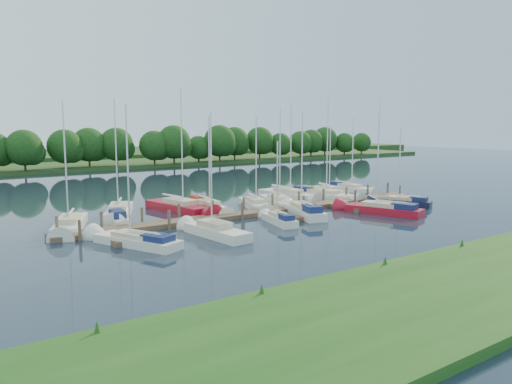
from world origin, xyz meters
TOP-DOWN VIEW (x-y plane):
  - ground at (0.00, 0.00)m, footprint 260.00×260.00m
  - near_bank at (0.00, -16.00)m, footprint 90.00×10.00m
  - dock at (0.00, 7.31)m, footprint 40.00×6.00m
  - mooring_pilings at (0.00, 8.43)m, footprint 38.24×2.84m
  - far_shore at (0.00, 75.00)m, footprint 180.00×30.00m
  - distant_hill at (0.00, 100.00)m, footprint 220.00×40.00m
  - treeline at (-0.54, 62.33)m, footprint 146.18×9.69m
  - sailboat_n_0 at (-17.63, 11.10)m, footprint 4.61×8.35m
  - motorboat at (-13.50, 11.26)m, footprint 1.76×4.64m
  - sailboat_n_2 at (-12.22, 14.72)m, footprint 5.13×8.72m
  - sailboat_n_3 at (-6.25, 13.64)m, footprint 3.76×9.87m
  - sailboat_n_4 at (-4.00, 12.34)m, footprint 2.23×7.66m
  - sailboat_n_5 at (0.99, 11.23)m, footprint 3.70×7.59m
  - sailboat_n_6 at (4.06, 11.27)m, footprint 3.99×8.32m
  - sailboat_n_7 at (7.93, 14.42)m, footprint 2.83×9.04m
  - sailboat_n_8 at (11.14, 12.06)m, footprint 4.03×9.49m
  - sailboat_n_9 at (14.24, 14.56)m, footprint 2.43×6.73m
  - sailboat_n_10 at (18.24, 14.89)m, footprint 2.53×7.80m
  - sailboat_s_0 at (-15.17, 3.24)m, footprint 4.66×8.06m
  - sailboat_s_1 at (-9.03, 2.41)m, footprint 2.49×7.70m
  - sailboat_s_2 at (-1.92, 3.47)m, footprint 2.40×5.78m
  - sailboat_s_3 at (2.21, 5.09)m, footprint 3.87×7.93m
  - sailboat_s_4 at (9.14, 1.73)m, footprint 4.39×8.66m
  - sailboat_s_5 at (14.52, 3.56)m, footprint 3.89×6.47m

SIDE VIEW (x-z plane):
  - ground at x=0.00m, z-range 0.00..0.00m
  - dock at x=0.00m, z-range 0.00..0.40m
  - near_bank at x=0.00m, z-range 0.00..0.50m
  - sailboat_n_6 at x=4.06m, z-range -4.99..5.53m
  - sailboat_n_9 at x=14.24m, z-range -4.02..4.57m
  - sailboat_n_5 at x=0.99m, z-range -4.58..5.12m
  - sailboat_n_7 at x=7.93m, z-range -5.43..5.98m
  - sailboat_n_2 at x=-12.22m, z-range -5.41..5.96m
  - sailboat_n_0 at x=-17.63m, z-range -5.14..5.70m
  - sailboat_s_1 at x=-9.03m, z-range -4.68..5.25m
  - sailboat_n_3 at x=-6.25m, z-range -5.94..6.51m
  - far_shore at x=0.00m, z-range 0.00..0.60m
  - sailboat_s_0 at x=-15.17m, z-range -4.86..5.46m
  - sailboat_n_10 at x=18.24m, z-range -4.58..5.18m
  - sailboat_s_5 at x=14.52m, z-range -3.95..4.57m
  - sailboat_s_2 at x=-1.92m, z-range -3.43..4.05m
  - sailboat_n_8 at x=11.14m, z-range -5.61..6.24m
  - sailboat_s_4 at x=9.14m, z-range -5.19..5.83m
  - motorboat at x=-13.50m, z-range -0.41..1.06m
  - sailboat_n_4 at x=-4.00m, z-range -4.61..5.28m
  - sailboat_s_3 at x=2.21m, z-range -4.80..5.47m
  - mooring_pilings at x=0.00m, z-range -0.40..1.60m
  - distant_hill at x=0.00m, z-range 0.00..1.40m
  - treeline at x=-0.54m, z-range -0.11..8.08m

